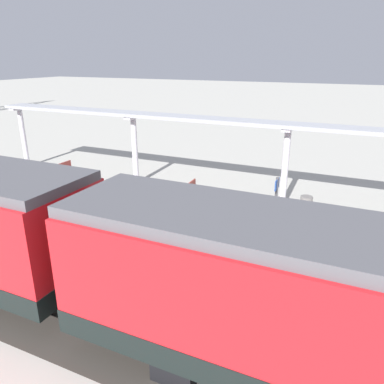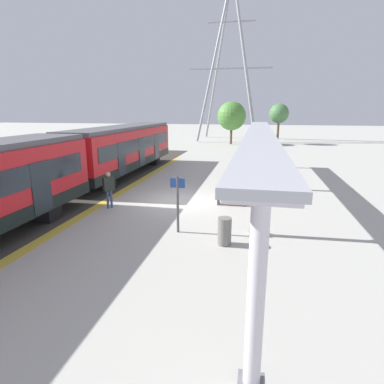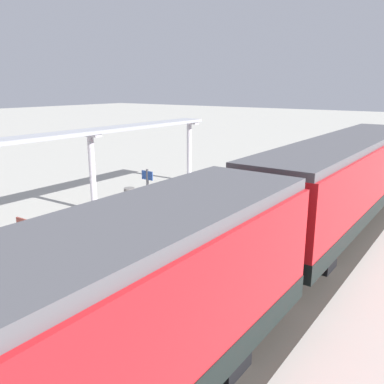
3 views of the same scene
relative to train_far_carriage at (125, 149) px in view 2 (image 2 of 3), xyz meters
name	(u,v)px [view 2 (image 2 of 3)]	position (x,y,z in m)	size (l,w,h in m)	color
ground_plane	(183,201)	(5.75, -6.16, -1.83)	(176.00, 176.00, 0.00)	#B0AEA4
tactile_edge_strip	(113,197)	(1.84, -6.16, -1.83)	(0.49, 28.99, 0.01)	gold
trackbed	(82,195)	(-0.01, -6.16, -1.83)	(3.20, 40.99, 0.01)	#38332D
train_far_carriage	(125,149)	(0.00, 0.00, 0.00)	(2.65, 13.99, 3.48)	red
canopy_pillar_nearest	(256,303)	(9.46, -17.23, -0.08)	(1.10, 0.44, 3.46)	slate
canopy_pillar_second	(258,190)	(9.46, -10.04, -0.08)	(1.10, 0.44, 3.46)	slate
canopy_pillar_third	(258,159)	(9.46, -2.53, -0.08)	(1.10, 0.44, 3.46)	slate
canopy_pillar_fourth	(258,145)	(9.46, 5.14, -0.08)	(1.10, 0.44, 3.46)	slate
canopy_beam	(260,133)	(9.46, -6.05, 1.71)	(1.20, 23.16, 0.16)	#A8AAB2
bench_near_end	(243,169)	(8.42, 1.38, -1.39)	(1.50, 0.45, 0.86)	#9A3F37
bench_mid_platform	(232,196)	(8.27, -6.21, -1.39)	(1.52, 0.50, 0.86)	brown
trash_bin	(225,231)	(8.40, -11.18, -1.34)	(0.48, 0.48, 0.98)	slate
platform_info_sign	(178,199)	(6.52, -10.35, -0.51)	(0.56, 0.10, 2.20)	#4C4C51
passenger_waiting_near_edge	(109,186)	(2.57, -8.00, -0.73)	(0.51, 0.53, 1.77)	#3B537F
electricity_pylon	(230,59)	(4.86, 28.91, 9.93)	(12.27, 8.76, 23.15)	#93969B
tree_left_background	(279,114)	(12.05, 24.20, 2.23)	(2.61, 2.61, 5.41)	brown
tree_right_background	(232,116)	(5.79, 22.69, 1.93)	(3.83, 3.83, 5.68)	brown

